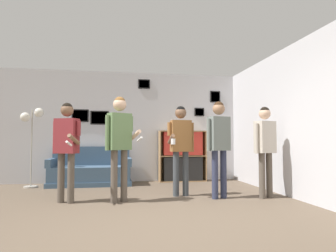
{
  "coord_description": "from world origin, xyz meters",
  "views": [
    {
      "loc": [
        -0.44,
        -3.59,
        1.0
      ],
      "look_at": [
        0.52,
        1.92,
        1.28
      ],
      "focal_mm": 32.0,
      "sensor_mm": 36.0,
      "label": 1
    }
  ],
  "objects_px": {
    "floor_lamp": "(32,125)",
    "person_player_foreground_center": "(119,137)",
    "person_spectator_far_right": "(265,142)",
    "couch": "(91,172)",
    "person_spectator_near_bookshelf": "(219,138)",
    "person_player_foreground_left": "(66,141)",
    "bookshelf": "(182,156)",
    "drinking_cup": "(174,129)",
    "person_watcher_holding_cup": "(181,141)"
  },
  "relations": [
    {
      "from": "floor_lamp",
      "to": "person_player_foreground_center",
      "type": "bearing_deg",
      "value": -45.57
    },
    {
      "from": "person_player_foreground_left",
      "to": "bookshelf",
      "type": "bearing_deg",
      "value": 42.05
    },
    {
      "from": "couch",
      "to": "drinking_cup",
      "type": "xyz_separation_m",
      "value": [
        1.97,
        0.2,
        1.01
      ]
    },
    {
      "from": "person_watcher_holding_cup",
      "to": "person_spectator_near_bookshelf",
      "type": "xyz_separation_m",
      "value": [
        0.61,
        -0.33,
        0.04
      ]
    },
    {
      "from": "person_spectator_far_right",
      "to": "couch",
      "type": "bearing_deg",
      "value": 145.79
    },
    {
      "from": "floor_lamp",
      "to": "person_player_foreground_center",
      "type": "height_order",
      "value": "person_player_foreground_center"
    },
    {
      "from": "person_spectator_near_bookshelf",
      "to": "person_spectator_far_right",
      "type": "bearing_deg",
      "value": -6.83
    },
    {
      "from": "person_spectator_far_right",
      "to": "person_player_foreground_center",
      "type": "bearing_deg",
      "value": 178.63
    },
    {
      "from": "bookshelf",
      "to": "person_spectator_near_bookshelf",
      "type": "bearing_deg",
      "value": -86.06
    },
    {
      "from": "person_player_foreground_center",
      "to": "drinking_cup",
      "type": "bearing_deg",
      "value": 59.31
    },
    {
      "from": "floor_lamp",
      "to": "person_player_foreground_center",
      "type": "distance_m",
      "value": 2.66
    },
    {
      "from": "bookshelf",
      "to": "person_spectator_near_bookshelf",
      "type": "xyz_separation_m",
      "value": [
        0.15,
        -2.24,
        0.42
      ]
    },
    {
      "from": "floor_lamp",
      "to": "person_watcher_holding_cup",
      "type": "bearing_deg",
      "value": -27.2
    },
    {
      "from": "bookshelf",
      "to": "drinking_cup",
      "type": "height_order",
      "value": "drinking_cup"
    },
    {
      "from": "floor_lamp",
      "to": "person_watcher_holding_cup",
      "type": "height_order",
      "value": "floor_lamp"
    },
    {
      "from": "person_player_foreground_center",
      "to": "drinking_cup",
      "type": "xyz_separation_m",
      "value": [
        1.35,
        2.28,
        0.23
      ]
    },
    {
      "from": "person_spectator_near_bookshelf",
      "to": "person_player_foreground_center",
      "type": "bearing_deg",
      "value": -178.76
    },
    {
      "from": "bookshelf",
      "to": "person_watcher_holding_cup",
      "type": "height_order",
      "value": "person_watcher_holding_cup"
    },
    {
      "from": "couch",
      "to": "drinking_cup",
      "type": "distance_m",
      "value": 2.23
    },
    {
      "from": "person_player_foreground_left",
      "to": "person_spectator_near_bookshelf",
      "type": "relative_size",
      "value": 0.96
    },
    {
      "from": "couch",
      "to": "person_watcher_holding_cup",
      "type": "bearing_deg",
      "value": -44.82
    },
    {
      "from": "couch",
      "to": "person_spectator_near_bookshelf",
      "type": "distance_m",
      "value": 3.2
    },
    {
      "from": "couch",
      "to": "floor_lamp",
      "type": "height_order",
      "value": "floor_lamp"
    },
    {
      "from": "couch",
      "to": "floor_lamp",
      "type": "bearing_deg",
      "value": -170.94
    },
    {
      "from": "couch",
      "to": "person_player_foreground_left",
      "type": "relative_size",
      "value": 1.12
    },
    {
      "from": "floor_lamp",
      "to": "person_spectator_far_right",
      "type": "distance_m",
      "value": 4.81
    },
    {
      "from": "drinking_cup",
      "to": "bookshelf",
      "type": "bearing_deg",
      "value": -0.27
    },
    {
      "from": "person_player_foreground_center",
      "to": "bookshelf",
      "type": "bearing_deg",
      "value": 55.58
    },
    {
      "from": "person_watcher_holding_cup",
      "to": "person_spectator_far_right",
      "type": "bearing_deg",
      "value": -16.7
    },
    {
      "from": "person_player_foreground_left",
      "to": "person_spectator_far_right",
      "type": "distance_m",
      "value": 3.39
    },
    {
      "from": "person_player_foreground_left",
      "to": "drinking_cup",
      "type": "bearing_deg",
      "value": 44.65
    },
    {
      "from": "person_player_foreground_left",
      "to": "person_spectator_far_right",
      "type": "relative_size",
      "value": 1.01
    },
    {
      "from": "floor_lamp",
      "to": "drinking_cup",
      "type": "bearing_deg",
      "value": 7.03
    },
    {
      "from": "drinking_cup",
      "to": "floor_lamp",
      "type": "bearing_deg",
      "value": -172.97
    },
    {
      "from": "person_player_foreground_left",
      "to": "drinking_cup",
      "type": "relative_size",
      "value": 15.45
    },
    {
      "from": "person_watcher_holding_cup",
      "to": "drinking_cup",
      "type": "relative_size",
      "value": 15.58
    },
    {
      "from": "couch",
      "to": "person_spectator_near_bookshelf",
      "type": "height_order",
      "value": "person_spectator_near_bookshelf"
    },
    {
      "from": "person_player_foreground_center",
      "to": "person_spectator_near_bookshelf",
      "type": "bearing_deg",
      "value": 1.24
    },
    {
      "from": "person_player_foreground_left",
      "to": "person_watcher_holding_cup",
      "type": "relative_size",
      "value": 0.99
    },
    {
      "from": "person_player_foreground_left",
      "to": "person_spectator_near_bookshelf",
      "type": "distance_m",
      "value": 2.57
    },
    {
      "from": "drinking_cup",
      "to": "person_spectator_near_bookshelf",
      "type": "bearing_deg",
      "value": -80.81
    },
    {
      "from": "person_player_foreground_left",
      "to": "person_spectator_near_bookshelf",
      "type": "xyz_separation_m",
      "value": [
        2.57,
        -0.07,
        0.05
      ]
    },
    {
      "from": "couch",
      "to": "person_watcher_holding_cup",
      "type": "relative_size",
      "value": 1.11
    },
    {
      "from": "couch",
      "to": "person_player_foreground_center",
      "type": "distance_m",
      "value": 2.31
    },
    {
      "from": "couch",
      "to": "floor_lamp",
      "type": "relative_size",
      "value": 1.06
    },
    {
      "from": "person_player_foreground_center",
      "to": "person_spectator_far_right",
      "type": "xyz_separation_m",
      "value": [
        2.53,
        -0.06,
        -0.09
      ]
    },
    {
      "from": "person_player_foreground_left",
      "to": "person_player_foreground_center",
      "type": "distance_m",
      "value": 0.86
    },
    {
      "from": "floor_lamp",
      "to": "person_spectator_near_bookshelf",
      "type": "distance_m",
      "value": 4.03
    },
    {
      "from": "person_spectator_near_bookshelf",
      "to": "person_spectator_far_right",
      "type": "xyz_separation_m",
      "value": [
        0.82,
        -0.1,
        -0.07
      ]
    },
    {
      "from": "bookshelf",
      "to": "person_spectator_far_right",
      "type": "distance_m",
      "value": 2.56
    }
  ]
}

